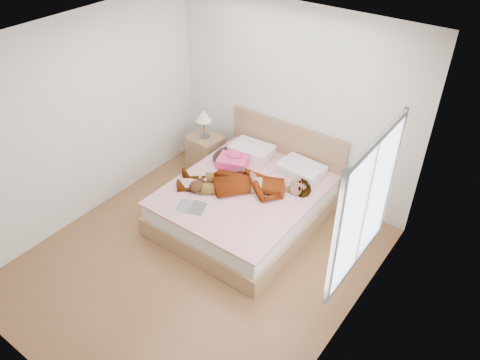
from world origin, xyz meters
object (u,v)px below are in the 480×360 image
(phone, at_px, (232,151))
(nightstand, at_px, (205,150))
(plush_toy, at_px, (197,185))
(bed, at_px, (248,200))
(coffee_mug, at_px, (220,189))
(towel, at_px, (233,160))
(magazine, at_px, (191,207))
(woman, at_px, (245,181))

(phone, xyz_separation_m, nightstand, (-0.67, 0.21, -0.35))
(nightstand, bearing_deg, plush_toy, -54.55)
(plush_toy, height_order, nightstand, nightstand)
(phone, distance_m, bed, 0.72)
(coffee_mug, bearing_deg, nightstand, 138.54)
(towel, xyz_separation_m, coffee_mug, (0.24, -0.59, -0.04))
(magazine, height_order, nightstand, nightstand)
(towel, xyz_separation_m, plush_toy, (-0.02, -0.73, -0.01))
(phone, relative_size, magazine, 0.20)
(towel, relative_size, magazine, 1.07)
(bed, distance_m, magazine, 0.87)
(woman, bearing_deg, bed, 147.36)
(magazine, height_order, plush_toy, plush_toy)
(phone, xyz_separation_m, plush_toy, (0.04, -0.79, -0.10))
(woman, bearing_deg, plush_toy, -79.22)
(bed, height_order, towel, bed)
(phone, bearing_deg, plush_toy, -116.96)
(woman, distance_m, coffee_mug, 0.33)
(bed, xyz_separation_m, nightstand, (-1.17, 0.53, 0.06))
(magazine, relative_size, coffee_mug, 3.84)
(phone, bearing_deg, nightstand, 132.75)
(bed, xyz_separation_m, magazine, (-0.29, -0.78, 0.24))
(bed, height_order, nightstand, nightstand)
(woman, xyz_separation_m, plush_toy, (-0.46, -0.39, -0.04))
(bed, xyz_separation_m, coffee_mug, (-0.20, -0.33, 0.28))
(bed, distance_m, coffee_mug, 0.48)
(phone, distance_m, plush_toy, 0.80)
(bed, xyz_separation_m, plush_toy, (-0.46, -0.47, 0.31))
(towel, distance_m, magazine, 1.05)
(bed, relative_size, towel, 4.37)
(woman, distance_m, nightstand, 1.35)
(bed, bearing_deg, plush_toy, -134.18)
(towel, distance_m, plush_toy, 0.73)
(plush_toy, xyz_separation_m, nightstand, (-0.71, 1.00, -0.25))
(towel, xyz_separation_m, nightstand, (-0.73, 0.27, -0.26))
(coffee_mug, height_order, nightstand, nightstand)
(phone, xyz_separation_m, towel, (0.06, -0.07, -0.09))
(plush_toy, bearing_deg, phone, 93.12)
(towel, bearing_deg, magazine, -81.72)
(magazine, bearing_deg, nightstand, 123.99)
(phone, xyz_separation_m, coffee_mug, (0.31, -0.66, -0.12))
(phone, height_order, coffee_mug, phone)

